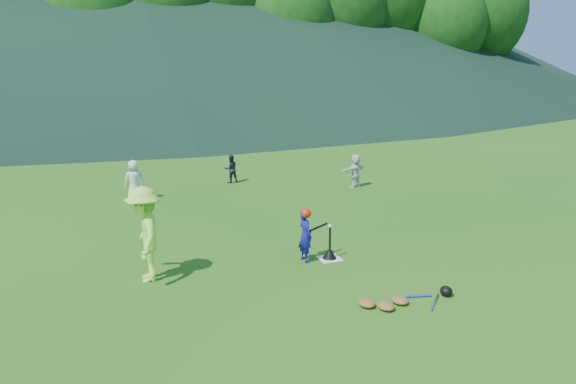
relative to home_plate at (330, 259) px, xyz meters
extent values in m
plane|color=#1D5814|center=(0.00, 0.00, -0.01)|extent=(120.00, 120.00, 0.00)
cube|color=silver|center=(0.00, 0.00, 0.00)|extent=(0.45, 0.45, 0.02)
sphere|color=white|center=(0.00, 0.00, 0.73)|extent=(0.08, 0.08, 0.08)
imported|color=navy|center=(-0.53, 0.09, 0.55)|extent=(0.31, 0.43, 1.12)
imported|color=#A5F548|center=(-3.77, 0.22, 0.91)|extent=(0.79, 1.25, 1.85)
imported|color=silver|center=(-3.34, 6.56, 0.60)|extent=(0.62, 0.43, 1.23)
imported|color=black|center=(-0.02, 7.89, 0.47)|extent=(0.48, 0.39, 0.95)
imported|color=silver|center=(3.62, 5.81, 0.53)|extent=(1.06, 0.65, 1.09)
cone|color=black|center=(0.00, 0.00, 0.10)|extent=(0.30, 0.30, 0.18)
cylinder|color=black|center=(0.00, 0.00, 0.44)|extent=(0.04, 0.04, 0.50)
ellipsoid|color=red|center=(-0.53, 0.09, 1.03)|extent=(0.24, 0.26, 0.22)
cylinder|color=black|center=(-0.23, 0.12, 0.69)|extent=(0.56, 0.34, 0.07)
ellipsoid|color=olive|center=(-0.13, -2.56, 0.05)|extent=(0.28, 0.34, 0.13)
ellipsoid|color=olive|center=(0.22, -2.44, 0.05)|extent=(0.28, 0.34, 0.13)
ellipsoid|color=olive|center=(-0.38, -2.34, 0.05)|extent=(0.28, 0.34, 0.13)
cylinder|color=silver|center=(0.77, -2.66, 0.02)|extent=(0.55, 0.55, 0.06)
cylinder|color=#263FA5|center=(0.57, -2.31, 0.02)|extent=(0.67, 0.20, 0.05)
ellipsoid|color=black|center=(1.17, -2.46, 0.08)|extent=(0.22, 0.24, 0.19)
cube|color=gray|center=(0.00, 28.00, 0.59)|extent=(70.00, 0.03, 1.20)
cube|color=yellow|center=(0.00, 28.00, 1.23)|extent=(70.00, 0.08, 0.08)
cylinder|color=gray|center=(0.00, 28.00, 0.59)|extent=(0.07, 0.07, 1.30)
cylinder|color=gray|center=(35.00, 28.00, 0.59)|extent=(0.07, 0.07, 1.30)
cylinder|color=#382314|center=(-8.00, 35.00, 2.18)|extent=(0.56, 0.56, 4.38)
cylinder|color=#382314|center=(-3.20, 32.00, 1.60)|extent=(0.56, 0.56, 3.22)
ellipsoid|color=#164711|center=(-3.20, 32.00, 6.71)|extent=(6.99, 6.99, 8.04)
cylinder|color=#382314|center=(1.60, 33.50, 1.90)|extent=(0.56, 0.56, 3.81)
ellipsoid|color=#164711|center=(1.60, 33.50, 7.95)|extent=(8.28, 8.28, 9.53)
cylinder|color=#382314|center=(6.40, 35.00, 2.19)|extent=(0.56, 0.56, 4.41)
cylinder|color=#382314|center=(11.20, 32.00, 1.62)|extent=(0.56, 0.56, 3.25)
ellipsoid|color=#164711|center=(11.20, 32.00, 6.78)|extent=(7.07, 7.07, 8.13)
cylinder|color=#382314|center=(16.00, 33.50, 1.91)|extent=(0.56, 0.56, 3.85)
ellipsoid|color=#164711|center=(16.00, 33.50, 8.02)|extent=(8.36, 8.36, 9.61)
cylinder|color=#382314|center=(20.80, 35.00, 2.21)|extent=(0.56, 0.56, 4.44)
cylinder|color=#382314|center=(25.60, 32.00, 1.63)|extent=(0.56, 0.56, 3.29)
ellipsoid|color=#164711|center=(25.60, 32.00, 6.85)|extent=(7.14, 7.14, 8.22)
cylinder|color=#382314|center=(30.40, 33.50, 1.93)|extent=(0.56, 0.56, 3.88)
ellipsoid|color=#164711|center=(30.40, 33.50, 8.09)|extent=(8.44, 8.44, 9.70)
camera|label=1|loc=(-4.83, -10.23, 4.23)|focal=35.00mm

